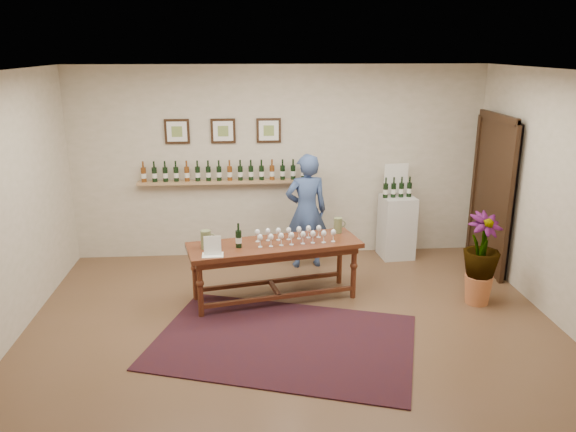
{
  "coord_description": "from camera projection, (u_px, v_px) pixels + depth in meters",
  "views": [
    {
      "loc": [
        -0.49,
        -5.57,
        3.04
      ],
      "look_at": [
        0.0,
        0.8,
        1.1
      ],
      "focal_mm": 35.0,
      "sensor_mm": 36.0,
      "label": 1
    }
  ],
  "objects": [
    {
      "name": "pitcher_right",
      "position": [
        338.0,
        225.0,
        7.17
      ],
      "size": [
        0.14,
        0.14,
        0.2
      ],
      "primitive_type": null,
      "rotation": [
        0.0,
        0.0,
        0.17
      ],
      "color": "#656E45",
      "rests_on": "tasting_table"
    },
    {
      "name": "info_sign",
      "position": [
        396.0,
        179.0,
        8.23
      ],
      "size": [
        0.36,
        0.05,
        0.49
      ],
      "primitive_type": "cube",
      "rotation": [
        0.0,
        0.0,
        0.09
      ],
      "color": "white",
      "rests_on": "display_pedestal"
    },
    {
      "name": "ground",
      "position": [
        293.0,
        331.0,
        6.23
      ],
      "size": [
        6.0,
        6.0,
        0.0
      ],
      "primitive_type": "plane",
      "color": "brown",
      "rests_on": "ground"
    },
    {
      "name": "room_shell",
      "position": [
        433.0,
        189.0,
        7.83
      ],
      "size": [
        6.0,
        6.0,
        6.0
      ],
      "color": "beige",
      "rests_on": "ground"
    },
    {
      "name": "rug",
      "position": [
        284.0,
        341.0,
        6.01
      ],
      "size": [
        3.14,
        2.55,
        0.01
      ],
      "primitive_type": "cube",
      "rotation": [
        0.0,
        0.0,
        -0.31
      ],
      "color": "#4F190E",
      "rests_on": "ground"
    },
    {
      "name": "potted_plant",
      "position": [
        481.0,
        259.0,
        6.76
      ],
      "size": [
        0.65,
        0.65,
        0.99
      ],
      "rotation": [
        0.0,
        0.0,
        0.3
      ],
      "color": "#BB6A3E",
      "rests_on": "ground"
    },
    {
      "name": "display_pedestal",
      "position": [
        397.0,
        227.0,
        8.34
      ],
      "size": [
        0.5,
        0.5,
        0.93
      ],
      "primitive_type": "cube",
      "rotation": [
        0.0,
        0.0,
        0.09
      ],
      "color": "silver",
      "rests_on": "ground"
    },
    {
      "name": "tasting_table",
      "position": [
        275.0,
        252.0,
        6.85
      ],
      "size": [
        2.19,
        1.09,
        0.74
      ],
      "rotation": [
        0.0,
        0.0,
        0.21
      ],
      "color": "#481912",
      "rests_on": "ground"
    },
    {
      "name": "pitcher_left",
      "position": [
        206.0,
        240.0,
        6.6
      ],
      "size": [
        0.18,
        0.18,
        0.22
      ],
      "primitive_type": null,
      "rotation": [
        0.0,
        0.0,
        0.31
      ],
      "color": "#656E45",
      "rests_on": "tasting_table"
    },
    {
      "name": "pedestal_bottles",
      "position": [
        398.0,
        187.0,
        8.13
      ],
      "size": [
        0.32,
        0.11,
        0.31
      ],
      "primitive_type": null,
      "rotation": [
        0.0,
        0.0,
        0.09
      ],
      "color": "black",
      "rests_on": "display_pedestal"
    },
    {
      "name": "menu_card",
      "position": [
        212.0,
        246.0,
        6.41
      ],
      "size": [
        0.25,
        0.18,
        0.22
      ],
      "primitive_type": "cube",
      "rotation": [
        0.0,
        0.0,
        0.04
      ],
      "color": "white",
      "rests_on": "tasting_table"
    },
    {
      "name": "table_bottles",
      "position": [
        238.0,
        234.0,
        6.67
      ],
      "size": [
        0.3,
        0.18,
        0.31
      ],
      "primitive_type": null,
      "rotation": [
        0.0,
        0.0,
        0.05
      ],
      "color": "black",
      "rests_on": "tasting_table"
    },
    {
      "name": "table_glasses",
      "position": [
        290.0,
        236.0,
        6.83
      ],
      "size": [
        1.22,
        0.44,
        0.17
      ],
      "primitive_type": null,
      "rotation": [
        0.0,
        0.0,
        0.14
      ],
      "color": "white",
      "rests_on": "tasting_table"
    },
    {
      "name": "person",
      "position": [
        306.0,
        211.0,
        7.87
      ],
      "size": [
        0.64,
        0.46,
        1.63
      ],
      "primitive_type": "imported",
      "rotation": [
        0.0,
        0.0,
        3.27
      ],
      "color": "#364D80",
      "rests_on": "ground"
    }
  ]
}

